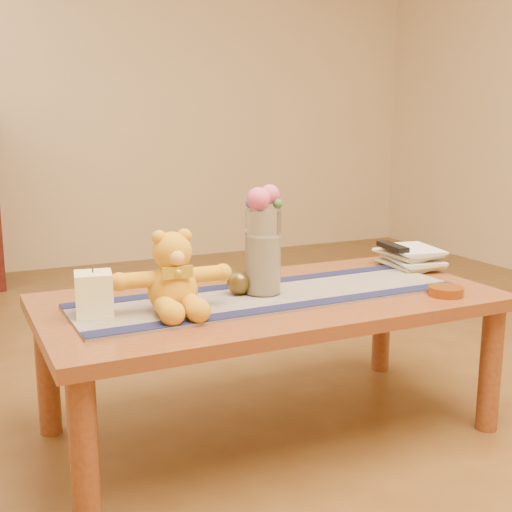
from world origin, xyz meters
name	(u,v)px	position (x,y,z in m)	size (l,w,h in m)	color
floor	(270,430)	(0.00, 0.00, 0.00)	(5.50, 5.50, 0.00)	#553618
wall_back	(81,62)	(0.00, 2.75, 1.35)	(5.50, 5.50, 0.00)	tan
coffee_table_top	(271,302)	(0.00, 0.00, 0.43)	(1.40, 0.70, 0.04)	brown
table_leg_fl	(84,455)	(-0.64, -0.29, 0.21)	(0.07, 0.07, 0.41)	brown
table_leg_fr	(490,369)	(0.64, -0.29, 0.21)	(0.07, 0.07, 0.41)	brown
table_leg_bl	(47,372)	(-0.64, 0.29, 0.21)	(0.07, 0.07, 0.41)	brown
table_leg_br	(382,320)	(0.64, 0.29, 0.21)	(0.07, 0.07, 0.41)	brown
persian_runner	(270,296)	(-0.01, -0.01, 0.45)	(1.20, 0.35, 0.01)	#1F1C4E
runner_border_near	(293,306)	(-0.01, -0.16, 0.46)	(1.20, 0.06, 0.00)	#14173E
runner_border_far	(249,284)	(-0.01, 0.13, 0.46)	(1.20, 0.06, 0.00)	#14173E
teddy_bear	(172,273)	(-0.33, -0.05, 0.57)	(0.32, 0.26, 0.22)	gold
pillar_candle	(94,294)	(-0.54, 0.00, 0.52)	(0.10, 0.10, 0.12)	#FFF4BB
candle_wick	(93,270)	(-0.54, 0.00, 0.58)	(0.00, 0.00, 0.01)	black
glass_vase	(263,252)	(-0.02, 0.01, 0.59)	(0.11, 0.11, 0.26)	silver
potpourri_fill	(263,265)	(-0.02, 0.01, 0.55)	(0.09, 0.09, 0.18)	beige
rose_left	(258,199)	(-0.04, 0.00, 0.75)	(0.07, 0.07, 0.07)	#DB4D7B
rose_right	(270,194)	(0.00, 0.02, 0.76)	(0.06, 0.06, 0.06)	#DB4D7B
blue_flower_back	(261,199)	(-0.01, 0.05, 0.75)	(0.04, 0.04, 0.04)	#4A59A1
blue_flower_side	(251,203)	(-0.05, 0.03, 0.74)	(0.04, 0.04, 0.04)	#4A59A1
leaf_sprig	(278,204)	(0.02, -0.01, 0.74)	(0.03, 0.03, 0.03)	#33662D
bronze_ball	(239,282)	(-0.09, 0.03, 0.50)	(0.08, 0.08, 0.08)	#513F1B
book_bottom	(390,266)	(0.56, 0.14, 0.46)	(0.17, 0.22, 0.02)	beige
book_lower	(392,261)	(0.56, 0.14, 0.48)	(0.16, 0.22, 0.02)	beige
book_upper	(389,256)	(0.55, 0.15, 0.50)	(0.17, 0.22, 0.02)	beige
book_top	(392,251)	(0.56, 0.14, 0.52)	(0.16, 0.22, 0.02)	beige
tv_remote	(393,247)	(0.56, 0.13, 0.54)	(0.04, 0.16, 0.02)	black
amber_dish	(446,291)	(0.49, -0.23, 0.46)	(0.11, 0.11, 0.03)	#BF5914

